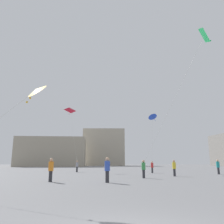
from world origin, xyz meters
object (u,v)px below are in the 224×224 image
Objects in this scene: person_in_orange at (51,169)px; person_in_green at (144,168)px; person_in_grey at (77,166)px; building_left_hall at (53,152)px; kite_amber_diamond at (36,91)px; person_in_blue at (107,169)px; kite_crimson_delta at (70,111)px; person_in_red at (152,166)px; person_in_teal at (218,166)px; person_in_yellow at (174,167)px; kite_emerald_delta at (204,37)px; kite_cobalt_diamond at (152,117)px; building_centre_hall at (104,147)px.

person_in_orange is 8.78m from person_in_green.
person_in_grey is 0.07× the size of building_left_hall.
kite_amber_diamond is at bearing 85.92° from person_in_orange.
kite_crimson_delta is (-6.53, 22.74, 9.60)m from person_in_blue.
building_left_hall is at bearing 2.77° from person_in_red.
person_in_teal reaches higher than person_in_grey.
person_in_blue is (-6.45, -14.84, 0.12)m from person_in_red.
building_left_hall is at bearing 126.11° from person_in_blue.
person_in_yellow is 4.68m from person_in_green.
kite_emerald_delta reaches higher than kite_cobalt_diamond.
person_in_orange is 0.18× the size of kite_crimson_delta.
kite_emerald_delta reaches higher than person_in_grey.
person_in_orange is at bearing -119.92° from person_in_yellow.
person_in_blue is at bearing -113.96° from kite_cobalt_diamond.
kite_cobalt_diamond reaches higher than person_in_blue.
person_in_red is at bearing -83.92° from building_centre_hall.
person_in_red is 0.15× the size of kite_emerald_delta.
person_in_blue is 0.10× the size of building_centre_hall.
kite_emerald_delta is at bearing -58.13° from kite_crimson_delta.
building_left_hall reaches higher than person_in_blue.
person_in_grey is at bearing 123.77° from kite_emerald_delta.
building_centre_hall is (-0.55, 80.62, 6.63)m from person_in_blue.
person_in_orange reaches higher than person_in_yellow.
building_left_hall is (-14.19, 63.10, 3.87)m from person_in_orange.
building_centre_hall reaches higher than person_in_blue.
person_in_yellow is (-6.70, -3.76, -0.05)m from person_in_teal.
person_in_grey is 0.16× the size of kite_emerald_delta.
kite_crimson_delta is 43.23m from building_left_hall.
person_in_blue is 0.08× the size of building_left_hall.
kite_amber_diamond is at bearing -153.77° from kite_emerald_delta.
person_in_yellow is at bearing -158.97° from person_in_green.
person_in_grey is (-11.69, 10.50, -0.00)m from person_in_yellow.
kite_crimson_delta is (-12.99, 7.90, 9.72)m from person_in_red.
building_centre_hall is at bearing 96.58° from kite_cobalt_diamond.
kite_crimson_delta is (-14.55, 23.40, -1.06)m from kite_emerald_delta.
building_centre_hall is (3.84, 62.72, 6.70)m from person_in_grey.
kite_crimson_delta is (-13.84, 15.35, 9.66)m from person_in_yellow.
person_in_red is at bearing 127.00° from person_in_yellow.
kite_cobalt_diamond is at bearing 85.95° from person_in_blue.
kite_cobalt_diamond reaches higher than person_in_grey.
kite_amber_diamond is (-3.69, -6.43, 3.98)m from person_in_blue.
person_in_orange is at bearing -77.33° from building_left_hall.
person_in_green is 0.28× the size of kite_amber_diamond.
person_in_green is 0.92× the size of person_in_blue.
person_in_teal reaches higher than person_in_orange.
building_centre_hall is at bearing -18.58° from person_in_teal.
kite_emerald_delta reaches higher than person_in_teal.
kite_emerald_delta is at bearing -67.62° from building_left_hall.
kite_crimson_delta is at bearing 121.87° from kite_emerald_delta.
person_in_green is at bearing -113.50° from person_in_yellow.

